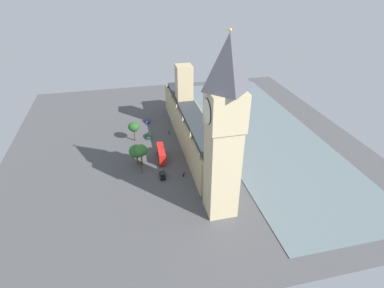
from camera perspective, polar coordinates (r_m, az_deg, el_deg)
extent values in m
plane|color=#4C4C4F|center=(130.27, -1.06, 0.46)|extent=(143.29, 143.29, 0.00)
cube|color=slate|center=(140.65, 12.97, 2.10)|extent=(43.56, 128.96, 0.25)
cube|color=tan|center=(127.61, -0.21, 3.00)|extent=(10.07, 71.74, 12.57)
cube|color=tan|center=(135.68, -1.45, 8.50)|extent=(6.68, 6.68, 28.77)
cube|color=#2D3338|center=(124.49, -0.22, 5.89)|extent=(7.65, 68.87, 1.60)
cone|color=tan|center=(153.02, -4.69, 10.75)|extent=(1.20, 1.20, 2.32)
cone|color=tan|center=(141.13, -3.85, 8.97)|extent=(1.20, 1.20, 1.97)
cone|color=tan|center=(129.30, -2.88, 6.99)|extent=(1.20, 1.20, 2.29)
cone|color=tan|center=(117.74, -1.72, 4.58)|extent=(1.20, 1.20, 2.42)
cone|color=tan|center=(106.41, -0.32, 1.72)|extent=(1.20, 1.20, 2.86)
cone|color=tan|center=(95.81, 1.39, -2.10)|extent=(1.20, 1.20, 2.11)
cube|color=#CCBA8E|center=(88.16, 5.51, -5.13)|extent=(8.45, 8.45, 28.19)
cube|color=#CCBA8E|center=(78.55, 6.20, 6.36)|extent=(9.29, 9.29, 10.32)
cylinder|color=silver|center=(77.20, 2.81, 6.06)|extent=(0.25, 6.42, 6.42)
torus|color=black|center=(77.20, 2.81, 6.06)|extent=(0.24, 6.66, 6.66)
cylinder|color=silver|center=(82.71, 5.14, 7.70)|extent=(6.42, 0.25, 6.42)
torus|color=black|center=(82.71, 5.14, 7.70)|extent=(6.66, 0.24, 6.66)
pyramid|color=#4C4C54|center=(74.50, 6.72, 14.76)|extent=(9.29, 9.29, 13.55)
sphere|color=gold|center=(72.90, 7.08, 20.19)|extent=(0.80, 0.80, 0.80)
cube|color=navy|center=(148.03, -8.24, 4.35)|extent=(1.91, 4.08, 0.75)
cube|color=black|center=(147.54, -8.26, 4.56)|extent=(1.59, 2.29, 0.65)
cylinder|color=black|center=(149.32, -8.61, 4.40)|extent=(0.26, 0.68, 0.68)
cylinder|color=black|center=(149.41, -7.95, 4.47)|extent=(0.26, 0.68, 0.68)
cylinder|color=black|center=(146.99, -8.52, 3.96)|extent=(0.26, 0.68, 0.68)
cylinder|color=black|center=(147.08, -7.86, 4.03)|extent=(0.26, 0.68, 0.68)
cube|color=#19472D|center=(134.51, -8.01, 1.53)|extent=(2.13, 4.77, 0.75)
cube|color=black|center=(133.97, -8.02, 1.74)|extent=(1.70, 2.70, 0.65)
cylinder|color=black|center=(136.00, -8.37, 1.66)|extent=(0.30, 0.70, 0.68)
cylinder|color=black|center=(136.00, -7.67, 1.72)|extent=(0.30, 0.70, 0.68)
cylinder|color=black|center=(133.39, -8.32, 1.05)|extent=(0.30, 0.70, 0.68)
cylinder|color=black|center=(133.39, -7.62, 1.11)|extent=(0.30, 0.70, 0.68)
cube|color=red|center=(117.90, -5.70, -1.72)|extent=(2.82, 10.57, 4.20)
cube|color=black|center=(117.86, -5.71, -1.69)|extent=(2.87, 10.17, 0.70)
cylinder|color=black|center=(116.06, -4.89, -3.49)|extent=(0.38, 1.11, 1.10)
cylinder|color=black|center=(115.90, -6.02, -3.61)|extent=(0.38, 1.11, 1.10)
cylinder|color=black|center=(122.20, -5.31, -1.60)|extent=(0.38, 1.11, 1.10)
cylinder|color=black|center=(122.05, -6.38, -1.71)|extent=(0.38, 1.11, 1.10)
cube|color=black|center=(109.40, -5.45, -5.80)|extent=(2.13, 4.58, 0.75)
cube|color=black|center=(109.17, -5.48, -5.43)|extent=(1.72, 2.59, 0.65)
cylinder|color=black|center=(108.52, -4.91, -6.36)|extent=(0.29, 0.69, 0.68)
cylinder|color=black|center=(108.44, -5.83, -6.44)|extent=(0.29, 0.69, 0.68)
cylinder|color=black|center=(110.83, -5.06, -5.48)|extent=(0.29, 0.69, 0.68)
cylinder|color=black|center=(110.75, -5.96, -5.56)|extent=(0.29, 0.69, 0.68)
cylinder|color=navy|center=(136.15, -4.27, 2.14)|extent=(0.57, 0.57, 1.43)
sphere|color=#8C6647|center=(135.75, -4.28, 2.45)|extent=(0.27, 0.27, 0.27)
cube|color=gray|center=(136.37, -4.32, 2.22)|extent=(0.34, 0.17, 0.26)
cylinder|color=black|center=(109.23, -1.61, -5.73)|extent=(0.62, 0.62, 1.37)
sphere|color=beige|center=(108.75, -1.62, -5.38)|extent=(0.26, 0.26, 0.26)
cube|color=black|center=(109.34, -1.49, -5.65)|extent=(0.23, 0.33, 0.25)
cylinder|color=maroon|center=(110.40, -1.48, -5.32)|extent=(0.58, 0.58, 1.28)
sphere|color=tan|center=(109.95, -1.49, -4.99)|extent=(0.25, 0.25, 0.25)
cube|color=maroon|center=(110.22, -1.59, -5.34)|extent=(0.22, 0.31, 0.23)
cylinder|color=brown|center=(116.67, -10.05, -2.94)|extent=(0.56, 0.56, 3.67)
ellipsoid|color=#2D6628|center=(114.59, -10.22, -1.31)|extent=(5.53, 5.53, 4.70)
cylinder|color=brown|center=(115.93, -9.28, -2.90)|extent=(0.56, 0.56, 4.35)
ellipsoid|color=#387533|center=(113.75, -9.45, -1.18)|extent=(5.14, 5.14, 4.37)
cylinder|color=brown|center=(132.02, -10.54, 1.55)|extent=(0.56, 0.56, 4.87)
ellipsoid|color=#235623|center=(130.09, -10.71, 3.15)|extent=(4.60, 4.60, 3.91)
cylinder|color=brown|center=(116.14, -9.29, -2.83)|extent=(0.56, 0.56, 4.36)
ellipsoid|color=#2D6628|center=(114.08, -9.45, -1.21)|extent=(4.50, 4.50, 3.83)
cylinder|color=black|center=(111.04, -9.33, -4.27)|extent=(0.18, 0.18, 5.29)
sphere|color=#F2EAC6|center=(109.41, -9.46, -3.01)|extent=(0.56, 0.56, 0.56)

